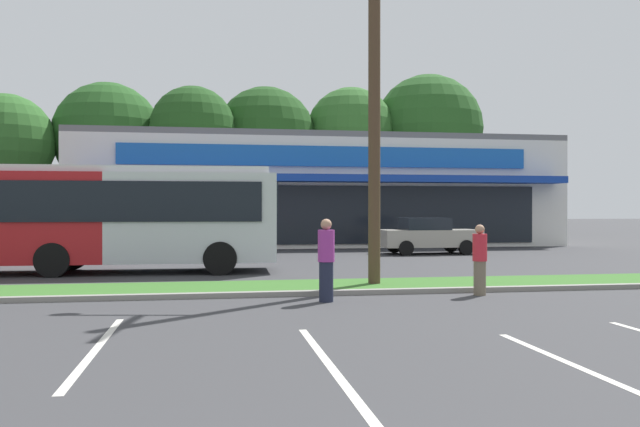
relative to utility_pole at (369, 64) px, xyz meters
The scene contains 17 objects.
grass_median 6.33m from the utility_pole, behind, with size 56.00×2.20×0.12m, color #386B28.
curb_lip 6.44m from the utility_pole, 159.06° to the right, with size 56.00×0.24×0.12m, color gray.
parking_stripe_0 9.92m from the utility_pole, 131.64° to the right, with size 0.12×4.80×0.01m, color silver.
parking_stripe_1 9.76m from the utility_pole, 107.46° to the right, with size 0.12×4.80×0.01m, color silver.
parking_stripe_2 10.24m from the utility_pole, 85.91° to the right, with size 0.12×4.80×0.01m, color silver.
storefront_building 23.21m from the utility_pole, 84.99° to the left, with size 25.67×15.24×5.90m.
tree_left 34.44m from the utility_pole, 119.85° to the left, with size 6.29×6.29×9.56m.
tree_mid_left 33.67m from the utility_pole, 109.03° to the left, with size 7.52×7.52×10.86m.
tree_mid 30.25m from the utility_pole, 99.63° to the left, with size 5.89×5.89×10.42m.
tree_mid_right 32.00m from the utility_pole, 89.76° to the left, with size 7.34×7.34×10.93m.
tree_right 32.87m from the utility_pole, 78.41° to the left, with size 6.75×6.75×11.12m.
tree_far_right 34.83m from the utility_pole, 68.53° to the left, with size 8.39×8.39×12.33m.
utility_pole is the anchor object (origin of this frame).
city_bus 9.82m from the utility_pole, 145.57° to the left, with size 11.32×2.93×3.25m.
car_2 13.71m from the utility_pole, 64.38° to the left, with size 4.31×2.02×1.58m.
pedestrian_near_bench 5.37m from the utility_pole, 123.87° to the right, with size 0.35×0.35×1.75m.
pedestrian_by_pole 5.51m from the utility_pole, 38.48° to the right, with size 0.32×0.32×1.61m.
Camera 1 is at (-0.77, -1.69, 1.96)m, focal length 36.46 mm.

